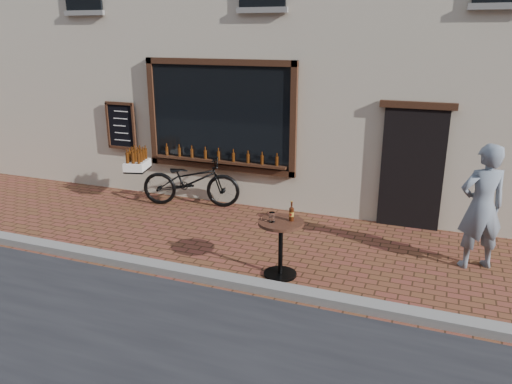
% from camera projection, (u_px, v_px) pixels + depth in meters
% --- Properties ---
extents(ground, '(90.00, 90.00, 0.00)m').
position_uv_depth(ground, '(242.00, 294.00, 6.91)').
color(ground, brown).
rests_on(ground, ground).
extents(kerb, '(90.00, 0.25, 0.12)m').
position_uv_depth(kerb, '(247.00, 284.00, 7.07)').
color(kerb, slate).
rests_on(kerb, ground).
extents(cargo_bicycle, '(2.44, 1.21, 1.15)m').
position_uv_depth(cargo_bicycle, '(189.00, 180.00, 10.31)').
color(cargo_bicycle, black).
rests_on(cargo_bicycle, ground).
extents(bistro_table, '(0.67, 0.67, 1.15)m').
position_uv_depth(bistro_table, '(281.00, 237.00, 7.27)').
color(bistro_table, black).
rests_on(bistro_table, ground).
extents(pedestrian, '(0.84, 0.73, 1.95)m').
position_uv_depth(pedestrian, '(482.00, 207.00, 7.44)').
color(pedestrian, slate).
rests_on(pedestrian, ground).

